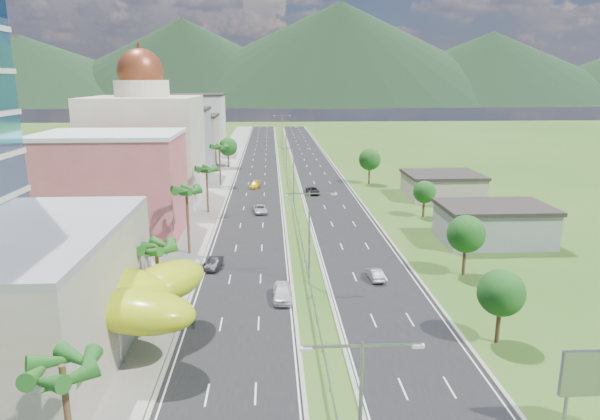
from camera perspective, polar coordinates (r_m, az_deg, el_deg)
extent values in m
plane|color=#2D5119|center=(53.67, 1.76, -11.87)|extent=(500.00, 500.00, 0.00)
cube|color=black|center=(140.14, -4.48, 4.25)|extent=(11.00, 260.00, 0.04)
cube|color=black|center=(140.60, 1.66, 4.32)|extent=(11.00, 260.00, 0.04)
cube|color=gray|center=(140.67, -8.36, 4.20)|extent=(7.00, 260.00, 0.12)
cube|color=gray|center=(122.35, -1.13, 3.18)|extent=(0.08, 216.00, 0.28)
cube|color=gray|center=(223.38, -2.10, 7.95)|extent=(0.10, 0.12, 0.70)
cube|color=gray|center=(26.47, 3.51, -14.33)|extent=(2.88, 0.12, 0.12)
cube|color=gray|center=(26.93, 9.79, -13.99)|extent=(2.88, 0.12, 0.12)
cube|color=silver|center=(26.41, 0.65, -14.61)|extent=(0.60, 0.25, 0.18)
cube|color=silver|center=(27.28, 12.49, -13.98)|extent=(0.60, 0.25, 0.18)
cylinder|color=gray|center=(60.97, 0.99, -3.11)|extent=(0.20, 0.20, 11.00)
cube|color=gray|center=(59.55, -0.37, 1.75)|extent=(2.88, 0.12, 0.12)
cube|color=gray|center=(59.76, 2.39, 1.78)|extent=(2.88, 0.12, 0.12)
cube|color=silver|center=(59.53, -1.60, 1.64)|extent=(0.60, 0.25, 0.18)
cube|color=silver|center=(59.92, 3.61, 1.70)|extent=(0.60, 0.25, 0.18)
cylinder|color=gray|center=(99.85, -0.68, 3.59)|extent=(0.20, 0.20, 11.00)
cube|color=gray|center=(98.99, -1.53, 6.60)|extent=(2.88, 0.12, 0.12)
cube|color=gray|center=(99.12, 0.15, 6.62)|extent=(2.88, 0.12, 0.12)
cube|color=silver|center=(98.98, -2.27, 6.54)|extent=(0.60, 0.25, 0.18)
cube|color=silver|center=(99.21, 0.89, 6.56)|extent=(0.60, 0.25, 0.18)
cylinder|color=gray|center=(144.32, -1.48, 6.77)|extent=(0.20, 0.20, 11.00)
cube|color=gray|center=(143.73, -2.07, 8.86)|extent=(2.88, 0.12, 0.12)
cube|color=gray|center=(143.82, -0.91, 8.87)|extent=(2.88, 0.12, 0.12)
cube|color=silver|center=(143.72, -2.59, 8.82)|extent=(0.60, 0.25, 0.18)
cube|color=silver|center=(143.88, -0.40, 8.84)|extent=(0.60, 0.25, 0.18)
cylinder|color=gray|center=(189.05, -1.91, 8.45)|extent=(0.20, 0.20, 11.00)
cube|color=gray|center=(188.59, -2.36, 10.05)|extent=(2.88, 0.12, 0.12)
cube|color=gray|center=(188.66, -1.47, 10.05)|extent=(2.88, 0.12, 0.12)
cube|color=silver|center=(188.59, -2.76, 10.01)|extent=(0.60, 0.25, 0.18)
cube|color=silver|center=(188.71, -1.08, 10.03)|extent=(0.60, 0.25, 0.18)
cylinder|color=gray|center=(54.51, -24.51, -10.46)|extent=(0.50, 0.50, 4.00)
cylinder|color=gray|center=(48.04, -18.67, -13.23)|extent=(0.50, 0.50, 4.00)
cylinder|color=gray|center=(46.77, -24.54, -14.57)|extent=(0.50, 0.50, 4.00)
cylinder|color=gray|center=(51.94, -15.06, -10.85)|extent=(0.50, 0.50, 4.00)
cube|color=#C35060|center=(85.06, -19.33, 2.37)|extent=(20.00, 15.00, 15.00)
cube|color=beige|center=(106.68, -16.11, 6.16)|extent=(20.00, 20.00, 20.00)
cylinder|color=beige|center=(105.86, -16.53, 12.33)|extent=(10.00, 10.00, 3.00)
sphere|color=brown|center=(105.85, -16.64, 13.95)|extent=(8.40, 8.40, 8.40)
cube|color=gray|center=(131.05, -13.25, 6.79)|extent=(16.00, 15.00, 16.00)
cube|color=#9C9580|center=(152.79, -11.82, 7.26)|extent=(16.00, 15.00, 13.00)
cube|color=silver|center=(175.22, -10.77, 8.94)|extent=(16.00, 15.00, 18.00)
cylinder|color=gray|center=(41.87, 26.38, -18.94)|extent=(0.24, 0.24, 3.20)
cube|color=#D85919|center=(41.39, 29.33, -14.91)|extent=(5.20, 0.35, 3.20)
cube|color=gray|center=(82.63, 19.94, -1.57)|extent=(15.00, 10.00, 5.00)
cube|color=#9C9580|center=(110.74, 14.92, 2.41)|extent=(14.00, 12.00, 4.40)
cylinder|color=#47301C|center=(54.98, -14.86, -7.45)|extent=(0.36, 0.36, 7.50)
cylinder|color=#47301C|center=(73.49, -11.86, -1.26)|extent=(0.36, 0.36, 9.00)
cylinder|color=#47301C|center=(95.79, -9.85, 2.03)|extent=(0.36, 0.36, 8.00)
cylinder|color=#47301C|center=(120.18, -8.54, 4.66)|extent=(0.36, 0.36, 8.80)
cylinder|color=#47301C|center=(145.10, -7.63, 5.48)|extent=(0.40, 0.40, 4.90)
sphere|color=#1E561A|center=(144.68, -7.67, 6.71)|extent=(4.90, 4.90, 4.90)
cylinder|color=#47301C|center=(52.19, 20.41, -11.02)|extent=(0.40, 0.40, 4.20)
sphere|color=#1E561A|center=(51.16, 20.66, -8.27)|extent=(4.20, 4.20, 4.20)
cylinder|color=#47301C|center=(67.85, 17.12, -4.82)|extent=(0.40, 0.40, 4.55)
sphere|color=#1E561A|center=(67.00, 17.30, -2.45)|extent=(4.55, 4.55, 4.55)
cylinder|color=#47301C|center=(94.45, 13.06, 0.42)|extent=(0.40, 0.40, 3.85)
sphere|color=#1E561A|center=(93.92, 13.14, 1.89)|extent=(3.85, 3.85, 3.85)
cylinder|color=#47301C|center=(122.04, 7.39, 3.91)|extent=(0.40, 0.40, 4.90)
sphere|color=#1E561A|center=(121.54, 7.44, 5.37)|extent=(4.90, 4.90, 4.90)
imported|color=white|center=(58.26, -1.89, -8.76)|extent=(2.03, 5.01, 1.70)
imported|color=black|center=(68.30, -9.16, -5.62)|extent=(2.11, 4.37, 1.38)
imported|color=#B1B3BA|center=(95.19, -4.29, 0.10)|extent=(2.85, 5.11, 1.35)
imported|color=yellow|center=(117.13, -4.81, 2.70)|extent=(2.60, 4.94, 1.37)
imported|color=#95979C|center=(64.51, 8.00, -6.78)|extent=(1.69, 4.12, 1.33)
imported|color=black|center=(110.78, 1.34, 2.12)|extent=(2.73, 5.32, 1.44)
imported|color=black|center=(53.55, -11.21, -11.53)|extent=(0.69, 1.71, 1.07)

